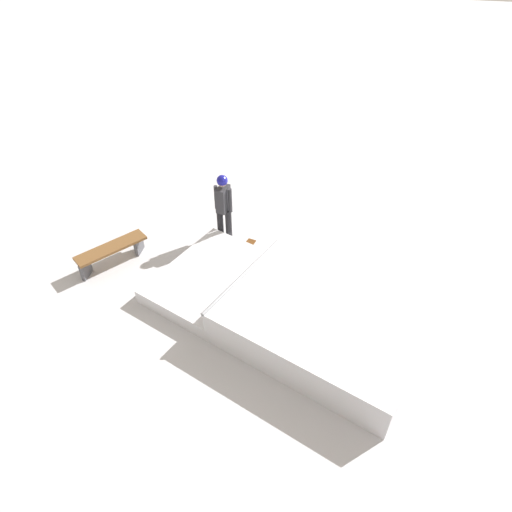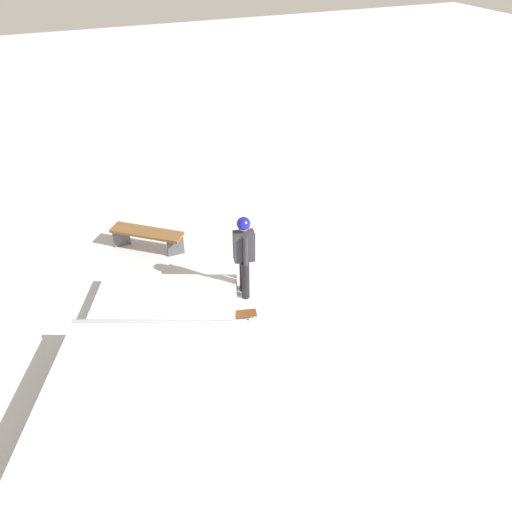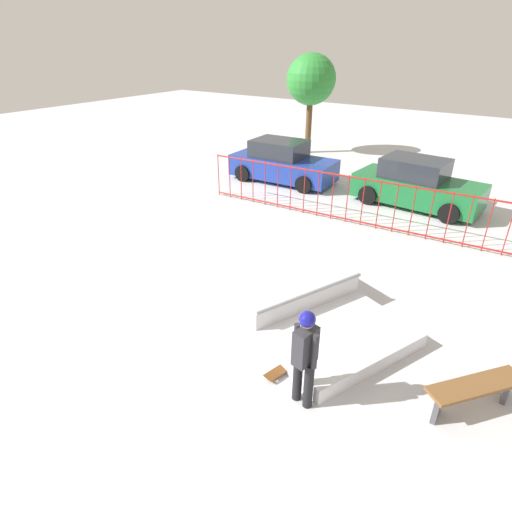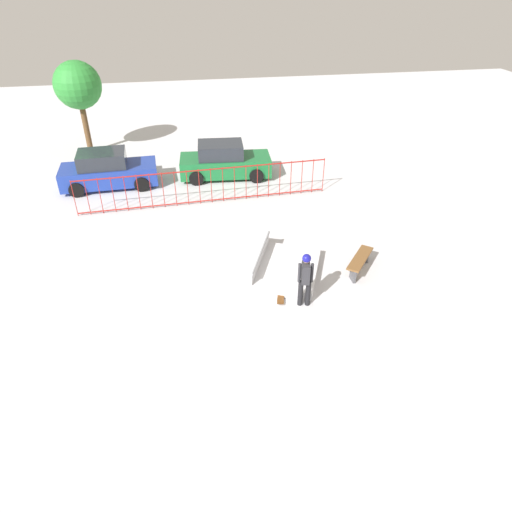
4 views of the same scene
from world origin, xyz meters
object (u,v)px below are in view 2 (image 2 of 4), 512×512
skate_ramp (139,404)px  skater (244,251)px  skateboard (235,315)px  park_bench (147,236)px

skate_ramp → skater: size_ratio=3.47×
skateboard → park_bench: bearing=123.7°
skate_ramp → skateboard: bearing=-30.4°
skateboard → park_bench: park_bench is taller
skate_ramp → park_bench: 4.48m
skate_ramp → skater: (2.12, -2.46, 0.69)m
skater → park_bench: skater is taller
park_bench → skater: bearing=-147.7°
skater → skateboard: 1.18m
skate_ramp → skateboard: (1.54, -2.04, -0.24)m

